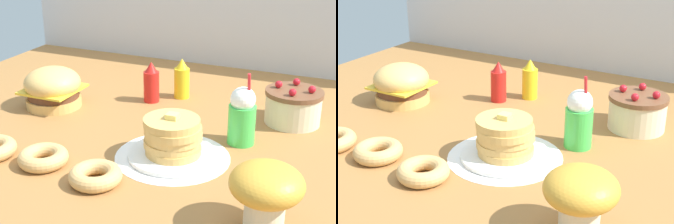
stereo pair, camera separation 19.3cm
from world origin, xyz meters
The scene contains 11 objects.
ground_plane centered at (0.00, 0.00, -0.01)m, with size 2.48×2.14×0.02m, color #9E6B38.
doily_mat centered at (0.15, -0.09, 0.00)m, with size 0.42×0.42×0.00m, color white.
burger centered at (-0.53, 0.16, 0.09)m, with size 0.25×0.25×0.18m.
pancake_stack centered at (0.15, -0.09, 0.07)m, with size 0.32×0.32×0.17m.
layer_cake centered at (0.49, 0.40, 0.07)m, with size 0.24×0.24×0.17m.
ketchup_bottle centered at (-0.16, 0.39, 0.09)m, with size 0.07×0.07×0.19m.
mustard_bottle centered at (-0.05, 0.50, 0.09)m, with size 0.07×0.07×0.19m.
cream_soda_cup centered at (0.35, 0.13, 0.11)m, with size 0.10×0.10×0.28m.
donut_chocolate centered at (-0.24, -0.32, 0.03)m, with size 0.18×0.18×0.05m.
donut_vanilla centered at (-0.01, -0.35, 0.03)m, with size 0.18×0.18×0.05m.
mushroom_stool centered at (0.56, -0.38, 0.12)m, with size 0.21×0.21×0.20m.
Camera 1 is at (0.78, -1.57, 0.84)m, focal length 53.65 mm.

